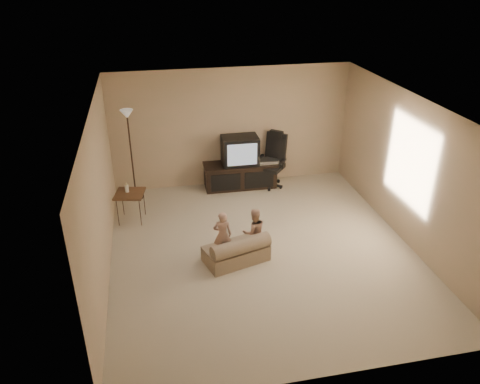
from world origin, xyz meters
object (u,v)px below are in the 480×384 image
object	(u,v)px
office_chair	(272,167)
toddler_right	(254,232)
child_sofa	(237,251)
tv_stand	(240,166)
side_table	(129,194)
toddler_left	(223,235)
floor_lamp	(129,135)

from	to	relation	value
office_chair	toddler_right	size ratio (longest dim) A/B	1.45
child_sofa	toddler_right	distance (m)	0.43
toddler_right	child_sofa	bearing A→B (deg)	24.71
tv_stand	child_sofa	bearing A→B (deg)	-101.79
tv_stand	side_table	distance (m)	2.51
side_table	office_chair	bearing A→B (deg)	17.38
office_chair	toddler_left	size ratio (longest dim) A/B	1.44
toddler_left	toddler_right	world-z (taller)	toddler_left
floor_lamp	toddler_left	bearing A→B (deg)	-60.04
toddler_left	toddler_right	xyz separation A→B (m)	(0.52, -0.01, -0.00)
tv_stand	child_sofa	distance (m)	2.82
office_chair	toddler_right	distance (m)	2.65
tv_stand	side_table	size ratio (longest dim) A/B	2.05
toddler_left	toddler_right	bearing A→B (deg)	-173.51
side_table	toddler_right	size ratio (longest dim) A/B	0.93
office_chair	side_table	world-z (taller)	office_chair
floor_lamp	toddler_right	world-z (taller)	floor_lamp
child_sofa	toddler_left	world-z (taller)	toddler_left
side_table	child_sofa	xyz separation A→B (m)	(1.68, -1.73, -0.35)
tv_stand	child_sofa	size ratio (longest dim) A/B	1.42
side_table	toddler_left	distance (m)	2.13
side_table	tv_stand	bearing A→B (deg)	23.89
toddler_left	office_chair	bearing A→B (deg)	-114.30
toddler_right	side_table	bearing A→B (deg)	-44.19
side_table	floor_lamp	size ratio (longest dim) A/B	0.41
floor_lamp	side_table	bearing A→B (deg)	-94.74
tv_stand	toddler_right	xyz separation A→B (m)	(-0.29, -2.55, -0.06)
office_chair	child_sofa	xyz separation A→B (m)	(-1.30, -2.66, -0.23)
side_table	child_sofa	world-z (taller)	side_table
tv_stand	side_table	bearing A→B (deg)	-155.29
floor_lamp	office_chair	bearing A→B (deg)	0.60
tv_stand	toddler_left	xyz separation A→B (m)	(-0.82, -2.54, -0.05)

